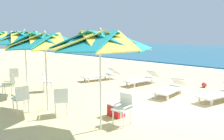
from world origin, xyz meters
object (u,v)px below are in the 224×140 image
at_px(sun_lounger_2, 143,79).
at_px(cooler_box, 116,110).
at_px(plastic_chair_2, 61,99).
at_px(plastic_chair_3, 10,83).
at_px(beach_umbrella_0, 100,41).
at_px(sun_lounger_0, 220,93).
at_px(sun_lounger_1, 171,88).
at_px(plastic_chair_6, 14,75).
at_px(plastic_chair_0, 124,107).
at_px(beach_ball, 204,85).
at_px(beach_umbrella_2, 25,38).
at_px(plastic_chair_1, 21,97).
at_px(plastic_chair_4, 46,80).
at_px(sun_lounger_3, 101,75).
at_px(beach_umbrella_1, 45,41).

distance_m(sun_lounger_2, cooler_box, 4.91).
bearing_deg(plastic_chair_2, plastic_chair_3, -177.01).
distance_m(beach_umbrella_0, cooler_box, 2.36).
xyz_separation_m(sun_lounger_0, sun_lounger_1, (-1.75, -0.58, 0.00)).
bearing_deg(cooler_box, plastic_chair_6, -176.47).
bearing_deg(sun_lounger_0, plastic_chair_0, -102.56).
xyz_separation_m(sun_lounger_1, sun_lounger_2, (-2.15, 0.86, 0.00)).
relative_size(sun_lounger_1, beach_ball, 9.04).
height_order(plastic_chair_3, sun_lounger_1, plastic_chair_3).
bearing_deg(beach_ball, plastic_chair_0, -85.87).
bearing_deg(plastic_chair_6, beach_umbrella_2, -8.14).
distance_m(plastic_chair_2, beach_umbrella_2, 3.79).
bearing_deg(plastic_chair_1, beach_umbrella_2, 151.30).
bearing_deg(beach_umbrella_2, cooler_box, 8.74).
bearing_deg(cooler_box, plastic_chair_4, 178.63).
bearing_deg(plastic_chair_0, sun_lounger_2, 122.63).
bearing_deg(plastic_chair_0, plastic_chair_3, -169.27).
height_order(plastic_chair_6, sun_lounger_2, plastic_chair_6).
bearing_deg(plastic_chair_2, sun_lounger_2, 101.44).
distance_m(plastic_chair_3, plastic_chair_4, 1.48).
distance_m(plastic_chair_1, sun_lounger_3, 5.89).
height_order(plastic_chair_4, sun_lounger_0, plastic_chair_4).
height_order(plastic_chair_2, plastic_chair_4, same).
xyz_separation_m(plastic_chair_1, beach_ball, (2.51, 7.72, -0.38)).
distance_m(plastic_chair_3, sun_lounger_3, 4.84).
bearing_deg(sun_lounger_3, plastic_chair_2, -53.78).
bearing_deg(beach_ball, beach_umbrella_0, -87.59).
bearing_deg(plastic_chair_6, plastic_chair_2, -7.65).
height_order(beach_umbrella_0, sun_lounger_2, beach_umbrella_0).
bearing_deg(plastic_chair_3, plastic_chair_2, 2.99).
xyz_separation_m(plastic_chair_1, beach_umbrella_2, (-2.18, 1.19, 1.84)).
bearing_deg(beach_umbrella_1, beach_umbrella_0, 4.08).
xyz_separation_m(plastic_chair_0, plastic_chair_2, (-1.84, -0.84, 0.00)).
distance_m(plastic_chair_1, beach_ball, 8.12).
height_order(beach_umbrella_1, plastic_chair_3, beach_umbrella_1).
relative_size(plastic_chair_1, plastic_chair_3, 1.00).
height_order(sun_lounger_0, sun_lounger_3, same).
distance_m(beach_umbrella_0, beach_ball, 7.16).
xyz_separation_m(plastic_chair_4, sun_lounger_2, (2.07, 4.20, -0.22)).
relative_size(plastic_chair_1, sun_lounger_0, 0.39).
distance_m(plastic_chair_2, plastic_chair_4, 3.40).
distance_m(plastic_chair_0, plastic_chair_2, 2.02).
relative_size(plastic_chair_2, sun_lounger_3, 0.39).
distance_m(plastic_chair_1, sun_lounger_0, 7.10).
relative_size(beach_umbrella_0, sun_lounger_2, 1.20).
xyz_separation_m(beach_umbrella_0, beach_umbrella_2, (-4.97, 0.29, 0.04)).
xyz_separation_m(plastic_chair_0, beach_ball, (-0.44, 6.11, -0.38)).
bearing_deg(plastic_chair_1, plastic_chair_2, 34.65).
height_order(beach_umbrella_1, sun_lounger_0, beach_umbrella_1).
relative_size(beach_umbrella_1, plastic_chair_4, 2.99).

